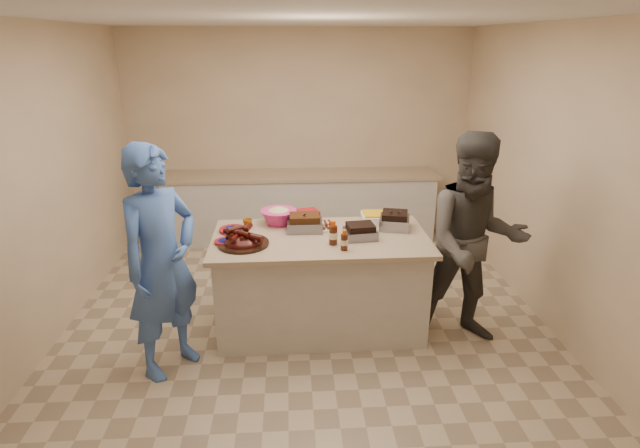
{
  "coord_description": "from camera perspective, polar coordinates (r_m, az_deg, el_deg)",
  "views": [
    {
      "loc": [
        -0.13,
        -4.14,
        2.53
      ],
      "look_at": [
        0.12,
        -0.01,
        1.0
      ],
      "focal_mm": 28.0,
      "sensor_mm": 36.0,
      "label": 1
    }
  ],
  "objects": [
    {
      "name": "room",
      "position": [
        4.85,
        -1.5,
        -11.19
      ],
      "size": [
        4.5,
        5.0,
        2.7
      ],
      "primitive_type": null,
      "color": "beige",
      "rests_on": "ground"
    },
    {
      "name": "pulled_pork_tray",
      "position": [
        4.55,
        -1.76,
        -0.72
      ],
      "size": [
        0.32,
        0.24,
        0.1
      ],
      "primitive_type": "cube",
      "rotation": [
        0.0,
        0.0,
        -0.01
      ],
      "color": "#47230F",
      "rests_on": "island"
    },
    {
      "name": "guest_blue",
      "position": [
        4.47,
        -16.35,
        -15.2
      ],
      "size": [
        1.89,
        1.67,
        0.45
      ],
      "primitive_type": "imported",
      "rotation": [
        0.0,
        0.0,
        0.92
      ],
      "color": "#3F66B8",
      "rests_on": "ground"
    },
    {
      "name": "coleslaw_bowl",
      "position": [
        4.73,
        -4.72,
        0.04
      ],
      "size": [
        0.34,
        0.34,
        0.23
      ],
      "primitive_type": null,
      "rotation": [
        0.0,
        0.0,
        0.01
      ],
      "color": "#D62D7F",
      "rests_on": "island"
    },
    {
      "name": "sauce_bowl",
      "position": [
        4.6,
        -0.97,
        -0.48
      ],
      "size": [
        0.14,
        0.04,
        0.14
      ],
      "primitive_type": "imported",
      "rotation": [
        0.0,
        0.0,
        0.01
      ],
      "color": "silver",
      "rests_on": "island"
    },
    {
      "name": "guest_gray",
      "position": [
        4.83,
        15.99,
        -12.27
      ],
      "size": [
        1.08,
        1.94,
        0.7
      ],
      "primitive_type": "imported",
      "rotation": [
        0.0,
        0.0,
        -0.1
      ],
      "color": "#484540",
      "rests_on": "ground"
    },
    {
      "name": "basket_stack",
      "position": [
        4.77,
        -1.55,
        0.3
      ],
      "size": [
        0.26,
        0.22,
        0.11
      ],
      "primitive_type": "cube",
      "rotation": [
        0.0,
        0.0,
        0.29
      ],
      "color": "maroon",
      "rests_on": "island"
    },
    {
      "name": "brisket_tray",
      "position": [
        4.39,
        4.62,
        -1.6
      ],
      "size": [
        0.29,
        0.26,
        0.08
      ],
      "primitive_type": "cube",
      "rotation": [
        0.0,
        0.0,
        0.12
      ],
      "color": "black",
      "rests_on": "island"
    },
    {
      "name": "mac_cheese_dish",
      "position": [
        4.81,
        6.76,
        0.33
      ],
      "size": [
        0.34,
        0.25,
        0.09
      ],
      "primitive_type": "cube",
      "rotation": [
        0.0,
        0.0,
        -0.02
      ],
      "color": "gold",
      "rests_on": "island"
    },
    {
      "name": "plate_stack_small",
      "position": [
        4.34,
        -10.82,
        -2.16
      ],
      "size": [
        0.18,
        0.18,
        0.02
      ],
      "primitive_type": "cylinder",
      "rotation": [
        0.0,
        0.0,
        0.01
      ],
      "color": "maroon",
      "rests_on": "island"
    },
    {
      "name": "sausage_plate",
      "position": [
        4.61,
        0.1,
        -0.43
      ],
      "size": [
        0.32,
        0.32,
        0.05
      ],
      "primitive_type": "cylinder",
      "rotation": [
        0.0,
        0.0,
        0.19
      ],
      "color": "silver",
      "rests_on": "island"
    },
    {
      "name": "mustard_bottle",
      "position": [
        4.52,
        -1.62,
        -0.89
      ],
      "size": [
        0.05,
        0.05,
        0.13
      ],
      "primitive_type": "cylinder",
      "rotation": [
        0.0,
        0.0,
        0.01
      ],
      "color": "#F2B900",
      "rests_on": "island"
    },
    {
      "name": "bbq_bottle_b",
      "position": [
        4.13,
        2.77,
        -2.98
      ],
      "size": [
        0.06,
        0.06,
        0.18
      ],
      "primitive_type": "cylinder",
      "rotation": [
        0.0,
        0.0,
        0.01
      ],
      "color": "#3D190B",
      "rests_on": "island"
    },
    {
      "name": "island",
      "position": [
        4.81,
        0.04,
        -11.49
      ],
      "size": [
        1.91,
        1.02,
        0.9
      ],
      "primitive_type": null,
      "rotation": [
        0.0,
        0.0,
        0.01
      ],
      "color": "beige",
      "rests_on": "ground"
    },
    {
      "name": "roasting_pan",
      "position": [
        4.65,
        8.47,
        -0.47
      ],
      "size": [
        0.32,
        0.32,
        0.11
      ],
      "primitive_type": "cube",
      "rotation": [
        0.0,
        0.0,
        -0.24
      ],
      "color": "gray",
      "rests_on": "island"
    },
    {
      "name": "bbq_bottle_a",
      "position": [
        4.24,
        1.5,
        -2.34
      ],
      "size": [
        0.07,
        0.07,
        0.21
      ],
      "primitive_type": "cylinder",
      "rotation": [
        0.0,
        0.0,
        0.01
      ],
      "color": "#3D190B",
      "rests_on": "island"
    },
    {
      "name": "rib_platter",
      "position": [
        4.28,
        -8.72,
        -2.36
      ],
      "size": [
        0.44,
        0.44,
        0.17
      ],
      "primitive_type": null,
      "rotation": [
        0.0,
        0.0,
        -0.02
      ],
      "color": "#3F0B07",
      "rests_on": "island"
    },
    {
      "name": "plate_stack_large",
      "position": [
        4.59,
        -9.94,
        -0.83
      ],
      "size": [
        0.24,
        0.24,
        0.03
      ],
      "primitive_type": "cylinder",
      "rotation": [
        0.0,
        0.0,
        0.01
      ],
      "color": "maroon",
      "rests_on": "island"
    },
    {
      "name": "back_counter",
      "position": [
        6.67,
        -2.25,
        2.05
      ],
      "size": [
        3.6,
        0.64,
        0.9
      ],
      "primitive_type": null,
      "color": "beige",
      "rests_on": "ground"
    },
    {
      "name": "plastic_cup",
      "position": [
        4.65,
        -8.24,
        -0.45
      ],
      "size": [
        0.09,
        0.09,
        0.09
      ],
      "primitive_type": "imported",
      "rotation": [
        0.0,
        0.0,
        0.01
      ],
      "color": "#98510A",
      "rests_on": "island"
    }
  ]
}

